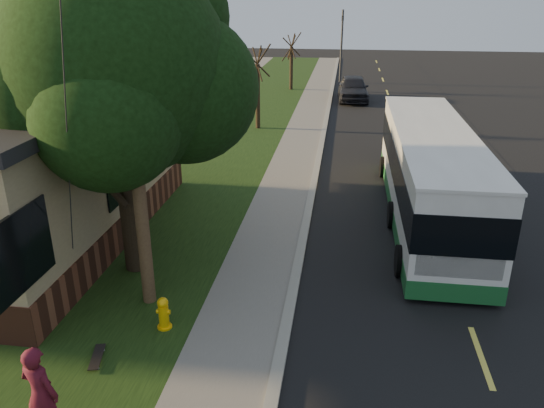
{
  "coord_description": "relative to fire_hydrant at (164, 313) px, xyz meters",
  "views": [
    {
      "loc": [
        1.03,
        -9.23,
        6.85
      ],
      "look_at": [
        -0.79,
        3.89,
        1.5
      ],
      "focal_mm": 35.0,
      "sensor_mm": 36.0,
      "label": 1
    }
  ],
  "objects": [
    {
      "name": "bare_tree_near",
      "position": [
        -0.9,
        18.0,
        1.72
      ],
      "size": [
        1.38,
        1.21,
        4.31
      ],
      "color": "black",
      "rests_on": "grass_verge"
    },
    {
      "name": "bare_tree_far",
      "position": [
        -0.4,
        30.0,
        1.57
      ],
      "size": [
        1.38,
        1.21,
        4.03
      ],
      "color": "black",
      "rests_on": "grass_verge"
    },
    {
      "name": "utility_pole",
      "position": [
        -0.71,
        0.99,
        4.2
      ],
      "size": [
        2.86,
        3.21,
        9.07
      ],
      "color": "#473321",
      "rests_on": "ground"
    },
    {
      "name": "curb",
      "position": [
        2.6,
        10.0,
        -0.37
      ],
      "size": [
        0.25,
        80.0,
        0.12
      ],
      "primitive_type": "cube",
      "color": "gray",
      "rests_on": "ground"
    },
    {
      "name": "transit_bus",
      "position": [
        6.36,
        7.08,
        1.12
      ],
      "size": [
        2.48,
        10.75,
        2.91
      ],
      "color": "silver",
      "rests_on": "ground"
    },
    {
      "name": "road",
      "position": [
        6.6,
        10.0,
        -0.43
      ],
      "size": [
        8.0,
        80.0,
        0.01
      ],
      "primitive_type": "cube",
      "color": "black",
      "rests_on": "ground"
    },
    {
      "name": "fire_hydrant",
      "position": [
        0.0,
        0.0,
        0.0
      ],
      "size": [
        0.32,
        0.32,
        0.74
      ],
      "color": "yellow",
      "rests_on": "grass_verge"
    },
    {
      "name": "sidewalk",
      "position": [
        1.6,
        10.0,
        -0.39
      ],
      "size": [
        2.0,
        80.0,
        0.08
      ],
      "primitive_type": "cube",
      "color": "slate",
      "rests_on": "ground"
    },
    {
      "name": "dumpster",
      "position": [
        -6.9,
        8.01,
        0.25
      ],
      "size": [
        1.55,
        1.27,
        1.28
      ],
      "color": "black",
      "rests_on": "building_lot"
    },
    {
      "name": "leafy_tree",
      "position": [
        -1.57,
        2.65,
        4.73
      ],
      "size": [
        6.3,
        6.0,
        7.8
      ],
      "color": "black",
      "rests_on": "grass_verge"
    },
    {
      "name": "traffic_signal",
      "position": [
        3.1,
        34.0,
        2.73
      ],
      "size": [
        0.18,
        0.22,
        5.5
      ],
      "color": "#2D2D30",
      "rests_on": "ground"
    },
    {
      "name": "ground",
      "position": [
        2.6,
        0.0,
        -0.43
      ],
      "size": [
        120.0,
        120.0,
        0.0
      ],
      "primitive_type": "plane",
      "color": "black",
      "rests_on": "ground"
    },
    {
      "name": "grass_verge",
      "position": [
        -1.9,
        10.0,
        -0.4
      ],
      "size": [
        5.0,
        80.0,
        0.07
      ],
      "primitive_type": "cube",
      "color": "black",
      "rests_on": "ground"
    },
    {
      "name": "distant_car",
      "position": [
        4.1,
        26.8,
        0.37
      ],
      "size": [
        2.08,
        4.8,
        1.61
      ],
      "primitive_type": "imported",
      "rotation": [
        0.0,
        0.0,
        0.04
      ],
      "color": "black",
      "rests_on": "ground"
    },
    {
      "name": "skateboarder",
      "position": [
        -0.9,
        -3.18,
        0.52
      ],
      "size": [
        0.72,
        0.56,
        1.76
      ],
      "primitive_type": "imported",
      "rotation": [
        0.0,
        0.0,
        2.91
      ],
      "color": "#4D0F1E",
      "rests_on": "grass_verge"
    },
    {
      "name": "skateboard_main",
      "position": [
        -0.98,
        -1.22,
        -0.31
      ],
      "size": [
        0.39,
        0.83,
        0.08
      ],
      "color": "black",
      "rests_on": "grass_verge"
    }
  ]
}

